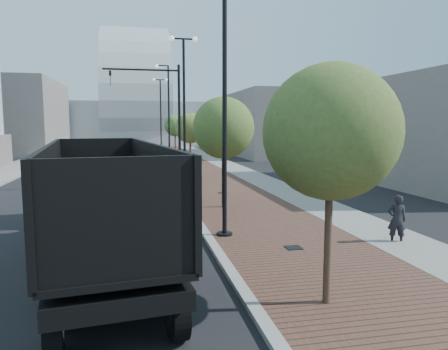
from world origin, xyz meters
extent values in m
cube|color=#4C2D23|center=(3.50, 40.00, 0.06)|extent=(7.00, 140.00, 0.12)
cube|color=slate|center=(6.20, 40.00, 0.07)|extent=(2.40, 140.00, 0.13)
cube|color=gray|center=(0.00, 40.00, 0.07)|extent=(0.30, 140.00, 0.14)
cube|color=slate|center=(-13.00, 40.00, 0.06)|extent=(4.00, 140.00, 0.12)
cube|color=black|center=(-4.04, 13.93, 1.72)|extent=(2.82, 2.91, 2.63)
cube|color=black|center=(-4.22, 15.42, 0.86)|extent=(2.47, 0.79, 1.32)
cube|color=black|center=(-3.87, 12.44, 1.06)|extent=(2.61, 1.10, 0.51)
cube|color=black|center=(-3.23, 6.97, 1.06)|extent=(3.50, 9.54, 0.35)
cube|color=black|center=(-3.23, 6.97, 1.47)|extent=(3.60, 9.55, 0.12)
cube|color=black|center=(-4.48, 6.83, 2.48)|extent=(1.21, 9.27, 2.03)
cube|color=black|center=(-1.97, 7.12, 2.48)|extent=(1.21, 9.27, 2.03)
cube|color=black|center=(-2.70, 2.47, 2.48)|extent=(2.53, 0.42, 2.03)
cube|color=black|center=(-3.75, 11.48, 2.48)|extent=(2.53, 0.42, 2.03)
cylinder|color=black|center=(-5.03, 13.21, 0.56)|extent=(0.43, 1.14, 1.11)
cylinder|color=silver|center=(-5.03, 13.21, 0.56)|extent=(0.41, 0.64, 0.61)
cylinder|color=black|center=(-2.92, 13.46, 0.56)|extent=(0.43, 1.14, 1.11)
cylinder|color=silver|center=(-2.92, 13.46, 0.56)|extent=(0.41, 0.64, 0.61)
cylinder|color=black|center=(-5.21, 14.80, 0.56)|extent=(0.43, 1.14, 1.11)
cylinder|color=silver|center=(-5.21, 14.80, 0.56)|extent=(0.41, 0.64, 0.61)
cylinder|color=black|center=(-3.10, 15.04, 0.56)|extent=(0.43, 1.14, 1.11)
cylinder|color=silver|center=(-3.10, 15.04, 0.56)|extent=(0.41, 0.64, 0.61)
cylinder|color=black|center=(-3.84, 3.08, 0.56)|extent=(0.43, 1.14, 1.11)
cylinder|color=silver|center=(-3.84, 3.08, 0.56)|extent=(0.41, 0.64, 0.61)
cylinder|color=black|center=(-1.73, 3.32, 0.56)|extent=(0.43, 1.14, 1.11)
cylinder|color=silver|center=(-1.73, 3.32, 0.56)|extent=(0.41, 0.64, 0.61)
cylinder|color=black|center=(-3.98, 4.27, 0.56)|extent=(0.43, 1.14, 1.11)
cylinder|color=silver|center=(-3.98, 4.27, 0.56)|extent=(0.41, 0.64, 0.61)
cylinder|color=black|center=(-1.87, 4.52, 0.56)|extent=(0.43, 1.14, 1.11)
cylinder|color=silver|center=(-1.87, 4.52, 0.56)|extent=(0.41, 0.64, 0.61)
cylinder|color=black|center=(-4.65, 10.03, 0.56)|extent=(0.43, 1.14, 1.11)
cylinder|color=silver|center=(-4.65, 10.03, 0.56)|extent=(0.41, 0.64, 0.61)
cylinder|color=black|center=(-2.54, 10.28, 0.56)|extent=(0.43, 1.14, 1.11)
cylinder|color=silver|center=(-2.54, 10.28, 0.56)|extent=(0.41, 0.64, 0.61)
cylinder|color=black|center=(-4.79, 11.22, 0.56)|extent=(0.43, 1.14, 1.11)
cylinder|color=silver|center=(-4.79, 11.22, 0.56)|extent=(0.41, 0.64, 0.61)
cylinder|color=black|center=(-2.68, 11.47, 0.56)|extent=(0.43, 1.14, 1.11)
cylinder|color=silver|center=(-2.68, 11.47, 0.56)|extent=(0.41, 0.64, 0.61)
imported|color=white|center=(-3.46, 9.14, 0.80)|extent=(3.36, 5.16, 1.61)
imported|color=black|center=(-6.07, 40.94, 0.71)|extent=(2.89, 5.34, 1.42)
imported|color=black|center=(-3.12, 50.11, 0.59)|extent=(1.99, 4.19, 1.18)
imported|color=black|center=(6.05, 8.07, 0.84)|extent=(0.71, 0.59, 1.68)
cylinder|color=black|center=(0.60, 10.00, 0.10)|extent=(0.56, 0.56, 0.20)
cylinder|color=black|center=(0.60, 10.00, 4.62)|extent=(0.16, 0.16, 9.00)
cylinder|color=black|center=(0.60, 22.00, 0.10)|extent=(0.56, 0.56, 0.20)
cylinder|color=black|center=(0.60, 22.00, 4.62)|extent=(0.16, 0.16, 9.00)
cylinder|color=black|center=(0.60, 22.00, 9.12)|extent=(1.40, 0.10, 0.10)
sphere|color=silver|center=(-0.10, 22.00, 9.12)|extent=(0.32, 0.32, 0.32)
sphere|color=silver|center=(1.30, 22.00, 9.12)|extent=(0.32, 0.32, 0.32)
cylinder|color=black|center=(0.60, 34.00, 0.10)|extent=(0.56, 0.56, 0.20)
cylinder|color=black|center=(0.60, 34.00, 4.62)|extent=(0.16, 0.16, 9.00)
cylinder|color=black|center=(0.10, 34.00, 9.12)|extent=(1.00, 0.10, 0.10)
sphere|color=silver|center=(-0.40, 34.00, 9.05)|extent=(0.32, 0.32, 0.32)
cylinder|color=black|center=(0.60, 46.00, 0.10)|extent=(0.56, 0.56, 0.20)
cylinder|color=black|center=(0.60, 46.00, 4.62)|extent=(0.16, 0.16, 9.00)
cylinder|color=black|center=(0.60, 46.00, 9.12)|extent=(1.40, 0.10, 0.10)
sphere|color=silver|center=(-0.10, 46.00, 9.12)|extent=(0.32, 0.32, 0.32)
sphere|color=silver|center=(1.30, 46.00, 9.12)|extent=(0.32, 0.32, 0.32)
cylinder|color=black|center=(0.60, 25.00, 4.00)|extent=(0.18, 0.18, 8.00)
cylinder|color=black|center=(-1.90, 25.00, 7.60)|extent=(5.00, 0.12, 0.12)
imported|color=black|center=(-3.90, 25.00, 7.00)|extent=(0.16, 0.20, 1.00)
cylinder|color=#382619|center=(1.60, 4.00, 1.79)|extent=(0.16, 0.16, 3.58)
sphere|color=#40561D|center=(1.60, 4.00, 3.83)|extent=(2.86, 2.86, 2.86)
sphere|color=#40561D|center=(2.00, 4.30, 3.58)|extent=(2.00, 2.00, 2.00)
sphere|color=#40561D|center=(1.30, 3.70, 4.19)|extent=(1.72, 1.72, 1.72)
cylinder|color=#382619|center=(1.60, 15.00, 1.79)|extent=(0.16, 0.16, 3.58)
sphere|color=#3E581E|center=(1.60, 15.00, 3.83)|extent=(2.86, 2.86, 2.86)
sphere|color=#3E581E|center=(2.00, 15.30, 3.58)|extent=(2.00, 2.00, 2.00)
sphere|color=#3E581E|center=(1.30, 14.70, 4.19)|extent=(1.72, 1.72, 1.72)
cylinder|color=#382619|center=(1.60, 27.00, 1.74)|extent=(0.16, 0.16, 3.47)
sphere|color=#4D5D20|center=(1.60, 27.00, 3.72)|extent=(2.26, 2.26, 2.26)
sphere|color=#4D5D20|center=(2.00, 27.30, 3.47)|extent=(1.58, 1.58, 1.58)
sphere|color=#4D5D20|center=(1.30, 26.70, 4.07)|extent=(1.36, 1.36, 1.36)
cylinder|color=#382619|center=(1.60, 39.00, 1.80)|extent=(0.16, 0.16, 3.60)
sphere|color=#385D1F|center=(1.60, 39.00, 3.86)|extent=(2.16, 2.16, 2.16)
sphere|color=#385D1F|center=(2.00, 39.30, 3.60)|extent=(1.51, 1.51, 1.51)
sphere|color=#385D1F|center=(1.30, 38.70, 4.22)|extent=(1.30, 1.30, 1.30)
cube|color=#B4BCBF|center=(-2.00, 85.00, 4.00)|extent=(50.00, 28.00, 8.00)
cube|color=#68605D|center=(-20.00, 60.00, 5.00)|extent=(14.00, 20.00, 10.00)
cube|color=slate|center=(16.00, 50.00, 4.00)|extent=(12.00, 22.00, 8.00)
cube|color=black|center=(2.40, 8.00, 0.13)|extent=(0.50, 0.50, 0.02)
cube|color=black|center=(2.40, 19.00, 0.13)|extent=(0.50, 0.50, 0.02)
camera|label=1|loc=(-2.41, -4.18, 3.99)|focal=33.83mm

